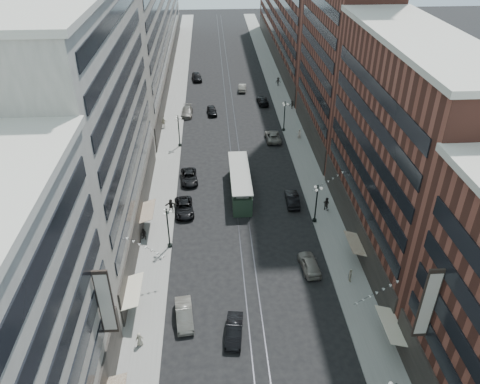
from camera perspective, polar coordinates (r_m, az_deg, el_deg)
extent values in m
plane|color=black|center=(84.55, -0.89, 7.26)|extent=(220.00, 220.00, 0.00)
cube|color=gray|center=(93.90, -8.03, 9.62)|extent=(4.00, 180.00, 0.15)
cube|color=gray|center=(94.74, 5.55, 10.00)|extent=(4.00, 180.00, 0.15)
cube|color=#2D2D33|center=(93.68, -1.64, 9.83)|extent=(0.12, 180.00, 0.02)
cube|color=#2D2D33|center=(93.73, -0.78, 9.85)|extent=(0.12, 180.00, 0.02)
cube|color=#ACA699|center=(55.74, -17.44, 7.80)|extent=(8.00, 36.00, 28.00)
cube|color=#ACA699|center=(115.61, -10.95, 20.38)|extent=(8.00, 90.00, 26.00)
cube|color=brown|center=(54.51, 19.01, 4.60)|extent=(8.00, 30.00, 24.00)
cube|color=brown|center=(76.85, 12.77, 20.48)|extent=(8.00, 26.00, 42.00)
cube|color=brown|center=(125.55, 6.27, 21.18)|extent=(8.00, 72.00, 24.00)
cylinder|color=black|center=(57.19, -8.54, -6.44)|extent=(0.56, 0.56, 0.30)
cylinder|color=black|center=(55.71, -8.74, -4.47)|extent=(0.18, 0.18, 5.20)
sphere|color=black|center=(54.10, -8.99, -2.09)|extent=(0.24, 0.24, 0.24)
sphere|color=white|center=(54.28, -8.48, -2.43)|extent=(0.36, 0.36, 0.36)
sphere|color=white|center=(54.67, -9.16, -2.22)|extent=(0.36, 0.36, 0.36)
sphere|color=white|center=(54.03, -9.22, -2.68)|extent=(0.36, 0.36, 0.36)
cylinder|color=black|center=(80.04, -7.34, 5.71)|extent=(0.56, 0.56, 0.30)
cylinder|color=black|center=(78.98, -7.46, 7.30)|extent=(0.18, 0.18, 5.20)
sphere|color=black|center=(77.86, -7.60, 9.16)|extent=(0.24, 0.24, 0.24)
sphere|color=white|center=(77.98, -7.25, 8.91)|extent=(0.36, 0.36, 0.36)
sphere|color=white|center=(78.39, -7.74, 9.00)|extent=(0.36, 0.36, 0.36)
sphere|color=white|center=(77.67, -7.76, 8.77)|extent=(0.36, 0.36, 0.36)
sphere|color=white|center=(39.13, 17.91, -21.38)|extent=(0.36, 0.36, 0.36)
cylinder|color=black|center=(61.45, 9.06, -3.41)|extent=(0.56, 0.56, 0.30)
cylinder|color=black|center=(60.07, 9.26, -1.51)|extent=(0.18, 0.18, 5.20)
sphere|color=black|center=(58.58, 9.50, 0.76)|extent=(0.24, 0.24, 0.24)
sphere|color=white|center=(58.88, 9.89, 0.45)|extent=(0.36, 0.36, 0.36)
sphere|color=white|center=(59.06, 9.17, 0.62)|extent=(0.36, 0.36, 0.36)
sphere|color=white|center=(58.41, 9.32, 0.22)|extent=(0.36, 0.36, 0.36)
cylinder|color=black|center=(85.32, 5.34, 7.58)|extent=(0.56, 0.56, 0.30)
cylinder|color=black|center=(84.33, 5.42, 9.09)|extent=(0.18, 0.18, 5.20)
sphere|color=black|center=(83.27, 5.52, 10.86)|extent=(0.24, 0.24, 0.24)
sphere|color=white|center=(83.49, 5.82, 10.61)|extent=(0.36, 0.36, 0.36)
sphere|color=white|center=(83.74, 5.31, 10.70)|extent=(0.36, 0.36, 0.36)
sphere|color=white|center=(83.03, 5.39, 10.50)|extent=(0.36, 0.36, 0.36)
cube|color=#243929|center=(66.06, -0.01, 0.87)|extent=(2.54, 12.21, 2.64)
cube|color=gray|center=(65.23, -0.01, 2.09)|extent=(1.63, 11.19, 0.61)
cube|color=gray|center=(65.02, -0.01, 2.40)|extent=(2.75, 12.41, 0.15)
cylinder|color=black|center=(62.75, 0.26, -2.05)|extent=(2.34, 0.71, 0.71)
cylinder|color=black|center=(70.48, -0.25, 2.14)|extent=(2.34, 0.71, 0.71)
imported|color=slate|center=(48.14, -6.81, -14.61)|extent=(2.11, 4.78, 1.53)
imported|color=black|center=(62.75, -6.82, -1.91)|extent=(2.91, 5.38, 1.43)
imported|color=gray|center=(53.83, 8.47, -8.64)|extent=(2.23, 4.74, 1.57)
imported|color=black|center=(46.52, -0.73, -16.52)|extent=(2.06, 4.58, 1.46)
imported|color=#9D9782|center=(46.55, -12.16, -17.14)|extent=(0.82, 0.59, 1.52)
imported|color=black|center=(58.43, -11.63, -5.08)|extent=(0.85, 0.68, 1.54)
imported|color=#BEB59D|center=(52.97, 13.29, -9.85)|extent=(0.51, 0.97, 1.60)
imported|color=black|center=(69.57, -6.22, 1.83)|extent=(2.79, 5.26, 1.41)
imported|color=#69655D|center=(92.04, -6.48, 9.70)|extent=(2.25, 5.15, 1.47)
imported|color=black|center=(111.07, -5.29, 13.82)|extent=(2.61, 5.19, 1.69)
imported|color=black|center=(64.41, 6.39, -0.84)|extent=(1.79, 4.71, 1.53)
imported|color=slate|center=(81.70, 4.03, 6.81)|extent=(2.47, 5.27, 1.46)
imported|color=black|center=(97.09, 2.78, 11.08)|extent=(2.31, 5.04, 1.43)
imported|color=black|center=(92.13, -3.44, 9.86)|extent=(2.11, 4.38, 1.44)
imported|color=slate|center=(104.21, 0.28, 12.63)|extent=(1.98, 4.57, 1.46)
imported|color=black|center=(63.04, -8.43, -1.56)|extent=(1.61, 0.57, 1.70)
imported|color=#C0B79F|center=(86.88, -9.28, 8.35)|extent=(1.16, 0.57, 1.93)
imported|color=black|center=(63.55, 10.48, -1.39)|extent=(1.00, 0.96, 1.85)
imported|color=beige|center=(81.95, 7.23, 6.99)|extent=(0.70, 0.47, 1.88)
imported|color=black|center=(94.57, 6.38, 10.51)|extent=(1.15, 0.63, 1.69)
imported|color=black|center=(107.20, 4.67, 13.28)|extent=(1.26, 0.72, 1.83)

